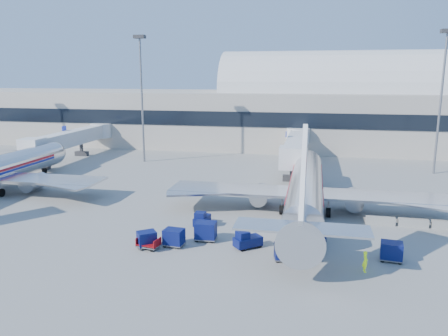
% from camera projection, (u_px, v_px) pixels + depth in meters
% --- Properties ---
extents(ground, '(260.00, 260.00, 0.00)m').
position_uv_depth(ground, '(212.00, 220.00, 48.31)').
color(ground, gray).
rests_on(ground, ground).
extents(terminal, '(170.00, 28.15, 21.00)m').
position_uv_depth(terminal, '(210.00, 111.00, 103.05)').
color(terminal, '#B2AA9E').
rests_on(terminal, ground).
extents(airliner_main, '(32.00, 37.26, 12.07)m').
position_uv_depth(airliner_main, '(306.00, 189.00, 50.03)').
color(airliner_main, silver).
rests_on(airliner_main, ground).
extents(jetbridge_near, '(4.40, 27.50, 6.25)m').
position_uv_depth(jetbridge_near, '(295.00, 145.00, 75.49)').
color(jetbridge_near, silver).
rests_on(jetbridge_near, ground).
extents(jetbridge_mid, '(4.40, 27.50, 6.25)m').
position_uv_depth(jetbridge_mid, '(75.00, 138.00, 83.83)').
color(jetbridge_mid, silver).
rests_on(jetbridge_mid, ground).
extents(mast_west, '(2.00, 1.20, 22.60)m').
position_uv_depth(mast_west, '(141.00, 80.00, 77.94)').
color(mast_west, slate).
rests_on(mast_west, ground).
extents(mast_east, '(2.00, 1.20, 22.60)m').
position_uv_depth(mast_east, '(443.00, 81.00, 68.01)').
color(mast_east, slate).
rests_on(mast_east, ground).
extents(barrier_near, '(3.00, 0.55, 0.90)m').
position_uv_depth(barrier_near, '(380.00, 221.00, 46.56)').
color(barrier_near, '#9E9E96').
rests_on(barrier_near, ground).
extents(barrier_mid, '(3.00, 0.55, 0.90)m').
position_uv_depth(barrier_mid, '(413.00, 223.00, 45.90)').
color(barrier_mid, '#9E9E96').
rests_on(barrier_mid, ground).
extents(barrier_far, '(3.00, 0.55, 0.90)m').
position_uv_depth(barrier_far, '(447.00, 225.00, 45.25)').
color(barrier_far, '#9E9E96').
rests_on(barrier_far, ground).
extents(tug_lead, '(2.79, 2.62, 1.67)m').
position_uv_depth(tug_lead, '(247.00, 240.00, 40.31)').
color(tug_lead, '#091149').
rests_on(tug_lead, ground).
extents(tug_right, '(2.84, 2.37, 1.66)m').
position_uv_depth(tug_right, '(310.00, 235.00, 41.65)').
color(tug_right, '#091149').
rests_on(tug_right, ground).
extents(tug_left, '(1.45, 2.57, 1.61)m').
position_uv_depth(tug_left, '(202.00, 219.00, 46.31)').
color(tug_left, '#091149').
rests_on(tug_left, ground).
extents(cart_train_a, '(2.13, 1.65, 1.84)m').
position_uv_depth(cart_train_a, '(206.00, 231.00, 42.09)').
color(cart_train_a, '#091149').
rests_on(cart_train_a, ground).
extents(cart_train_b, '(2.03, 1.64, 1.65)m').
position_uv_depth(cart_train_b, '(174.00, 237.00, 40.68)').
color(cart_train_b, '#091149').
rests_on(cart_train_b, ground).
extents(cart_train_c, '(2.20, 2.11, 1.54)m').
position_uv_depth(cart_train_c, '(147.00, 239.00, 40.39)').
color(cart_train_c, '#091149').
rests_on(cart_train_c, ground).
extents(cart_solo_near, '(1.92, 1.61, 1.48)m').
position_uv_depth(cart_solo_near, '(284.00, 252.00, 37.59)').
color(cart_solo_near, '#091149').
rests_on(cart_solo_near, ground).
extents(cart_solo_far, '(2.05, 1.66, 1.67)m').
position_uv_depth(cart_solo_far, '(392.00, 251.00, 37.45)').
color(cart_solo_far, '#091149').
rests_on(cart_solo_far, ground).
extents(cart_open_red, '(2.19, 1.73, 0.53)m').
position_uv_depth(cart_open_red, '(149.00, 245.00, 40.15)').
color(cart_open_red, slate).
rests_on(cart_open_red, ground).
extents(ramp_worker, '(0.52, 0.71, 1.77)m').
position_uv_depth(ramp_worker, '(365.00, 261.00, 35.37)').
color(ramp_worker, '#B8FF1A').
rests_on(ramp_worker, ground).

